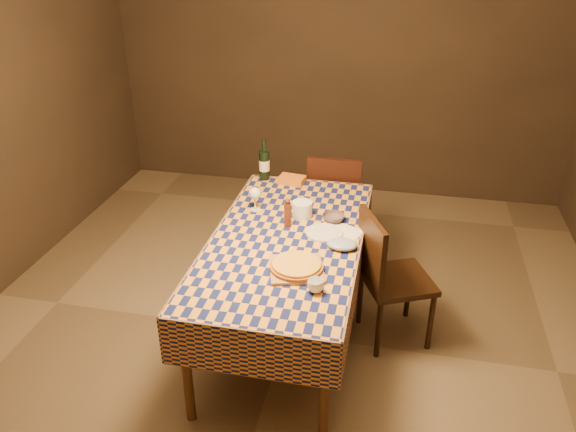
{
  "coord_description": "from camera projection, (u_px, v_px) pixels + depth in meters",
  "views": [
    {
      "loc": [
        0.64,
        -2.98,
        2.53
      ],
      "look_at": [
        0.0,
        0.05,
        0.9
      ],
      "focal_mm": 35.0,
      "sensor_mm": 36.0,
      "label": 1
    }
  ],
  "objects": [
    {
      "name": "pizza",
      "position": [
        297.0,
        265.0,
        3.18
      ],
      "size": [
        0.37,
        0.37,
        0.03
      ],
      "color": "brown",
      "rests_on": "cutting_board"
    },
    {
      "name": "tumbler",
      "position": [
        316.0,
        286.0,
        2.99
      ],
      "size": [
        0.1,
        0.1,
        0.07
      ],
      "primitive_type": "imported",
      "rotation": [
        0.0,
        0.0,
        -0.09
      ],
      "color": "white",
      "rests_on": "dining_table"
    },
    {
      "name": "chair_far",
      "position": [
        334.0,
        201.0,
        4.55
      ],
      "size": [
        0.43,
        0.44,
        0.93
      ],
      "color": "black",
      "rests_on": "ground"
    },
    {
      "name": "pepper_mill",
      "position": [
        288.0,
        213.0,
        3.62
      ],
      "size": [
        0.06,
        0.06,
        0.2
      ],
      "color": "#4E1F12",
      "rests_on": "dining_table"
    },
    {
      "name": "flour_patch",
      "position": [
        339.0,
        231.0,
        3.59
      ],
      "size": [
        0.34,
        0.31,
        0.0
      ],
      "primitive_type": "cube",
      "rotation": [
        0.0,
        0.0,
        -0.42
      ],
      "color": "silver",
      "rests_on": "dining_table"
    },
    {
      "name": "bowl",
      "position": [
        333.0,
        218.0,
        3.71
      ],
      "size": [
        0.19,
        0.19,
        0.05
      ],
      "primitive_type": "imported",
      "rotation": [
        0.0,
        0.0,
        -0.39
      ],
      "color": "#574049",
      "rests_on": "dining_table"
    },
    {
      "name": "deli_tub",
      "position": [
        302.0,
        210.0,
        3.74
      ],
      "size": [
        0.14,
        0.14,
        0.11
      ],
      "primitive_type": "cylinder",
      "rotation": [
        0.0,
        0.0,
        -0.05
      ],
      "color": "silver",
      "rests_on": "dining_table"
    },
    {
      "name": "cutting_board",
      "position": [
        297.0,
        269.0,
        3.19
      ],
      "size": [
        0.37,
        0.37,
        0.02
      ],
      "primitive_type": "cube",
      "rotation": [
        0.0,
        0.0,
        0.27
      ],
      "color": "#9F704B",
      "rests_on": "dining_table"
    },
    {
      "name": "chair_right",
      "position": [
        386.0,
        273.0,
        3.62
      ],
      "size": [
        0.56,
        0.56,
        0.93
      ],
      "color": "black",
      "rests_on": "ground"
    },
    {
      "name": "white_plate",
      "position": [
        324.0,
        233.0,
        3.56
      ],
      "size": [
        0.24,
        0.24,
        0.01
      ],
      "primitive_type": "cylinder",
      "rotation": [
        0.0,
        0.0,
        0.02
      ],
      "color": "silver",
      "rests_on": "dining_table"
    },
    {
      "name": "wine_bottle",
      "position": [
        264.0,
        164.0,
        4.27
      ],
      "size": [
        0.1,
        0.1,
        0.32
      ],
      "color": "black",
      "rests_on": "dining_table"
    },
    {
      "name": "flour_bag",
      "position": [
        342.0,
        244.0,
        3.4
      ],
      "size": [
        0.22,
        0.19,
        0.05
      ],
      "primitive_type": "ellipsoid",
      "rotation": [
        0.0,
        0.0,
        -0.29
      ],
      "color": "#919DBA",
      "rests_on": "dining_table"
    },
    {
      "name": "takeout_container",
      "position": [
        292.0,
        180.0,
        4.25
      ],
      "size": [
        0.21,
        0.16,
        0.05
      ],
      "primitive_type": "cube",
      "rotation": [
        0.0,
        0.0,
        -0.14
      ],
      "color": "orange",
      "rests_on": "dining_table"
    },
    {
      "name": "room",
      "position": [
        286.0,
        151.0,
        3.25
      ],
      "size": [
        5.0,
        5.1,
        2.7
      ],
      "color": "brown",
      "rests_on": "ground"
    },
    {
      "name": "dining_table",
      "position": [
        286.0,
        248.0,
        3.55
      ],
      "size": [
        0.94,
        1.84,
        0.77
      ],
      "color": "brown",
      "rests_on": "ground"
    },
    {
      "name": "wine_glass",
      "position": [
        255.0,
        194.0,
        3.81
      ],
      "size": [
        0.09,
        0.09,
        0.17
      ],
      "color": "silver",
      "rests_on": "dining_table"
    }
  ]
}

